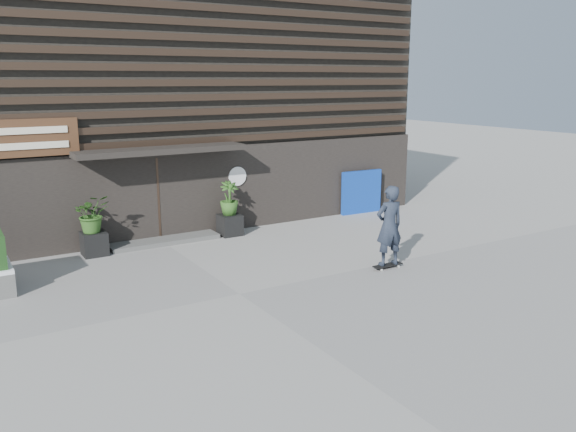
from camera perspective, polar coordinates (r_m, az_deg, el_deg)
ground at (r=12.37m, az=-4.74°, el=-7.56°), size 80.00×80.00×0.00m
entrance_step at (r=16.41m, az=-11.96°, el=-2.34°), size 3.00×0.80×0.12m
planter_pot_left at (r=15.67m, az=-18.32°, el=-2.56°), size 0.60×0.60×0.60m
bamboo_left at (r=15.48m, az=-18.52°, el=0.22°), size 0.86×0.75×0.96m
planter_pot_right at (r=16.86m, az=-5.68°, el=-0.86°), size 0.60×0.60×0.60m
bamboo_right at (r=16.69m, az=-5.74°, el=1.74°), size 0.54×0.54×0.96m
blue_tarp at (r=19.61m, az=7.14°, el=2.33°), size 1.52×0.17×1.43m
building at (r=20.98m, az=-17.48°, el=11.55°), size 18.00×11.00×8.00m
skateboarder at (r=13.84m, az=9.81°, el=-0.95°), size 0.78×0.53×1.99m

